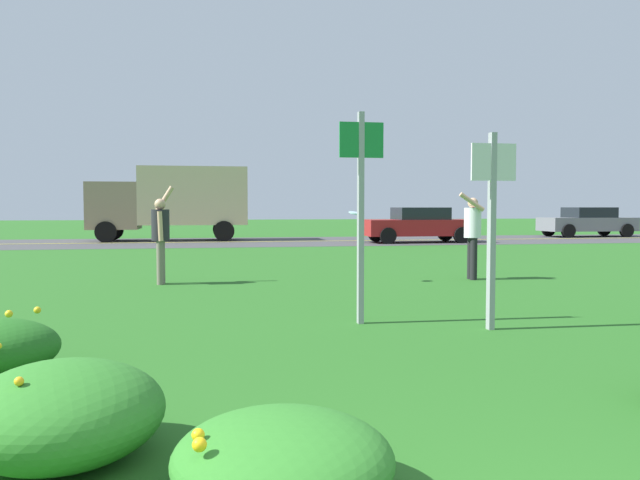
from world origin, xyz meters
The scene contains 13 objects.
ground_plane centered at (0.00, 12.81, 0.00)m, with size 120.00×120.00×0.00m, color #26601E.
highway_strip centered at (0.00, 25.61, 0.00)m, with size 120.00×7.43×0.01m, color #424244.
highway_center_stripe centered at (0.00, 25.61, 0.01)m, with size 120.00×0.16×0.00m, color yellow.
daylily_clump_mid_center centered at (-0.49, 1.78, 0.21)m, with size 1.13×1.19×0.43m.
daylily_clump_front_right centered at (-1.68, 2.50, 0.29)m, with size 1.16×1.25×0.58m.
sign_post_near_path centered at (1.08, 6.45, 1.61)m, with size 0.56×0.10×2.66m.
sign_post_by_roadside centered at (2.53, 5.78, 1.44)m, with size 0.56×0.10×2.36m.
person_thrower_dark_shirt centered at (-1.67, 11.15, 0.98)m, with size 0.43×0.49×1.88m.
person_catcher_white_shirt centered at (4.51, 10.81, 1.00)m, with size 0.54×0.50×1.77m.
frisbee_pale_blue centered at (2.04, 10.73, 1.36)m, with size 0.25×0.25×0.10m.
car_gray_leftmost centered at (17.84, 27.28, 0.74)m, with size 4.50×2.00×1.45m.
car_red_center_left centered at (7.93, 23.94, 0.74)m, with size 4.50×2.00×1.45m.
box_truck_tan centered at (-2.18, 27.28, 1.80)m, with size 6.70×2.46×3.20m.
Camera 1 is at (-0.87, -1.35, 1.48)m, focal length 35.85 mm.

